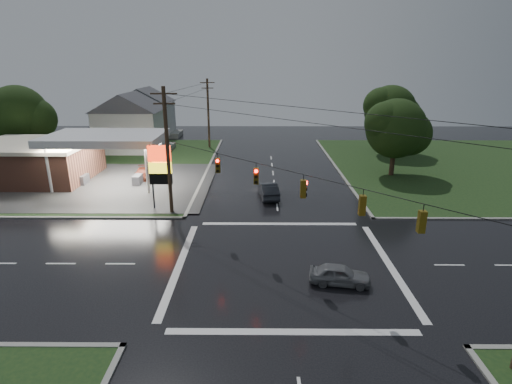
{
  "coord_description": "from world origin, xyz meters",
  "views": [
    {
      "loc": [
        -1.71,
        -23.81,
        12.88
      ],
      "look_at": [
        -1.94,
        6.37,
        3.0
      ],
      "focal_mm": 28.0,
      "sensor_mm": 36.0,
      "label": 1
    }
  ],
  "objects_px": {
    "tree_nw_behind": "(20,114)",
    "car_crossing": "(340,275)",
    "gas_station": "(46,158)",
    "utility_pole_n": "(208,112)",
    "tree_ne_far": "(391,111)",
    "car_pump": "(142,173)",
    "car_north": "(268,190)",
    "tree_ne_near": "(397,129)",
    "house_near": "(131,121)",
    "pylon_sign": "(160,167)",
    "house_far": "(146,112)",
    "utility_pole_nw": "(168,150)"
  },
  "relations": [
    {
      "from": "gas_station",
      "to": "car_crossing",
      "type": "relative_size",
      "value": 7.17
    },
    {
      "from": "car_north",
      "to": "car_pump",
      "type": "bearing_deg",
      "value": -33.08
    },
    {
      "from": "pylon_sign",
      "to": "house_near",
      "type": "bearing_deg",
      "value": 112.28
    },
    {
      "from": "gas_station",
      "to": "utility_pole_n",
      "type": "height_order",
      "value": "utility_pole_n"
    },
    {
      "from": "utility_pole_nw",
      "to": "tree_nw_behind",
      "type": "height_order",
      "value": "utility_pole_nw"
    },
    {
      "from": "tree_nw_behind",
      "to": "tree_ne_near",
      "type": "height_order",
      "value": "tree_nw_behind"
    },
    {
      "from": "tree_ne_far",
      "to": "car_crossing",
      "type": "xyz_separation_m",
      "value": [
        -13.95,
        -36.4,
        -5.56
      ]
    },
    {
      "from": "gas_station",
      "to": "tree_ne_near",
      "type": "bearing_deg",
      "value": 3.3
    },
    {
      "from": "house_far",
      "to": "car_crossing",
      "type": "bearing_deg",
      "value": -63.49
    },
    {
      "from": "pylon_sign",
      "to": "car_north",
      "type": "xyz_separation_m",
      "value": [
        9.7,
        3.37,
        -3.24
      ]
    },
    {
      "from": "house_far",
      "to": "tree_ne_far",
      "type": "xyz_separation_m",
      "value": [
        39.1,
        -14.01,
        1.77
      ]
    },
    {
      "from": "house_far",
      "to": "car_north",
      "type": "distance_m",
      "value": 40.32
    },
    {
      "from": "gas_station",
      "to": "house_far",
      "type": "distance_m",
      "value": 28.61
    },
    {
      "from": "tree_ne_far",
      "to": "car_pump",
      "type": "distance_m",
      "value": 35.46
    },
    {
      "from": "tree_nw_behind",
      "to": "house_far",
      "type": "bearing_deg",
      "value": 56.56
    },
    {
      "from": "tree_ne_far",
      "to": "car_north",
      "type": "height_order",
      "value": "tree_ne_far"
    },
    {
      "from": "house_near",
      "to": "car_pump",
      "type": "relative_size",
      "value": 2.74
    },
    {
      "from": "tree_nw_behind",
      "to": "car_crossing",
      "type": "relative_size",
      "value": 2.73
    },
    {
      "from": "house_far",
      "to": "gas_station",
      "type": "bearing_deg",
      "value": -97.5
    },
    {
      "from": "pylon_sign",
      "to": "tree_ne_near",
      "type": "distance_m",
      "value": 27.23
    },
    {
      "from": "car_crossing",
      "to": "house_near",
      "type": "bearing_deg",
      "value": 41.09
    },
    {
      "from": "pylon_sign",
      "to": "gas_station",
      "type": "bearing_deg",
      "value": 148.78
    },
    {
      "from": "house_far",
      "to": "car_pump",
      "type": "xyz_separation_m",
      "value": [
        6.76,
        -27.42,
        -3.82
      ]
    },
    {
      "from": "pylon_sign",
      "to": "car_crossing",
      "type": "bearing_deg",
      "value": -43.3
    },
    {
      "from": "house_near",
      "to": "tree_ne_far",
      "type": "relative_size",
      "value": 1.13
    },
    {
      "from": "car_crossing",
      "to": "tree_ne_near",
      "type": "bearing_deg",
      "value": -15.22
    },
    {
      "from": "tree_ne_near",
      "to": "house_near",
      "type": "bearing_deg",
      "value": 158.24
    },
    {
      "from": "gas_station",
      "to": "car_north",
      "type": "bearing_deg",
      "value": -13.2
    },
    {
      "from": "tree_ne_far",
      "to": "car_crossing",
      "type": "height_order",
      "value": "tree_ne_far"
    },
    {
      "from": "house_near",
      "to": "house_far",
      "type": "distance_m",
      "value": 12.04
    },
    {
      "from": "pylon_sign",
      "to": "tree_nw_behind",
      "type": "xyz_separation_m",
      "value": [
        -23.34,
        19.49,
        2.17
      ]
    },
    {
      "from": "pylon_sign",
      "to": "car_north",
      "type": "distance_m",
      "value": 10.77
    },
    {
      "from": "car_crossing",
      "to": "utility_pole_nw",
      "type": "bearing_deg",
      "value": 55.77
    },
    {
      "from": "house_near",
      "to": "tree_nw_behind",
      "type": "relative_size",
      "value": 1.1
    },
    {
      "from": "tree_ne_near",
      "to": "car_north",
      "type": "height_order",
      "value": "tree_ne_near"
    },
    {
      "from": "utility_pole_nw",
      "to": "tree_ne_far",
      "type": "height_order",
      "value": "utility_pole_nw"
    },
    {
      "from": "tree_nw_behind",
      "to": "car_north",
      "type": "xyz_separation_m",
      "value": [
        33.04,
        -16.13,
        -5.41
      ]
    },
    {
      "from": "pylon_sign",
      "to": "utility_pole_nw",
      "type": "relative_size",
      "value": 0.55
    },
    {
      "from": "utility_pole_n",
      "to": "car_crossing",
      "type": "height_order",
      "value": "utility_pole_n"
    },
    {
      "from": "house_near",
      "to": "tree_ne_far",
      "type": "height_order",
      "value": "tree_ne_far"
    },
    {
      "from": "utility_pole_nw",
      "to": "house_far",
      "type": "height_order",
      "value": "utility_pole_nw"
    },
    {
      "from": "tree_ne_far",
      "to": "car_pump",
      "type": "height_order",
      "value": "tree_ne_far"
    },
    {
      "from": "tree_ne_far",
      "to": "tree_nw_behind",
      "type": "bearing_deg",
      "value": -175.51
    },
    {
      "from": "utility_pole_nw",
      "to": "tree_nw_behind",
      "type": "relative_size",
      "value": 1.1
    },
    {
      "from": "gas_station",
      "to": "tree_ne_far",
      "type": "xyz_separation_m",
      "value": [
        42.83,
        14.29,
        3.63
      ]
    },
    {
      "from": "gas_station",
      "to": "car_crossing",
      "type": "distance_m",
      "value": 36.42
    },
    {
      "from": "house_far",
      "to": "pylon_sign",
      "type": "bearing_deg",
      "value": -73.02
    },
    {
      "from": "tree_nw_behind",
      "to": "car_crossing",
      "type": "distance_m",
      "value": 49.52
    },
    {
      "from": "utility_pole_n",
      "to": "tree_ne_near",
      "type": "height_order",
      "value": "utility_pole_n"
    },
    {
      "from": "house_near",
      "to": "car_north",
      "type": "height_order",
      "value": "house_near"
    }
  ]
}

